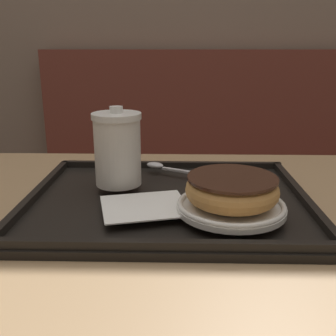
# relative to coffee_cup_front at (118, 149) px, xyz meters

# --- Properties ---
(booth_bench) EXTENTS (1.65, 0.44, 1.00)m
(booth_bench) POSITION_rel_coffee_cup_front_xyz_m (0.38, 0.83, -0.53)
(booth_bench) COLOR brown
(booth_bench) RESTS_ON ground_plane
(cafe_table) EXTENTS (0.96, 0.66, 0.76)m
(cafe_table) POSITION_rel_coffee_cup_front_xyz_m (0.09, -0.04, -0.25)
(cafe_table) COLOR tan
(cafe_table) RESTS_ON ground_plane
(serving_tray) EXTENTS (0.45, 0.36, 0.02)m
(serving_tray) POSITION_rel_coffee_cup_front_xyz_m (0.09, -0.04, -0.08)
(serving_tray) COLOR black
(serving_tray) RESTS_ON cafe_table
(napkin_paper) EXTENTS (0.15, 0.13, 0.00)m
(napkin_paper) POSITION_rel_coffee_cup_front_xyz_m (0.05, -0.10, -0.06)
(napkin_paper) COLOR white
(napkin_paper) RESTS_ON serving_tray
(coffee_cup_front) EXTENTS (0.08, 0.08, 0.13)m
(coffee_cup_front) POSITION_rel_coffee_cup_front_xyz_m (0.00, 0.00, 0.00)
(coffee_cup_front) COLOR white
(coffee_cup_front) RESTS_ON serving_tray
(plate_with_chocolate_donut) EXTENTS (0.16, 0.16, 0.01)m
(plate_with_chocolate_donut) POSITION_rel_coffee_cup_front_xyz_m (0.18, -0.11, -0.06)
(plate_with_chocolate_donut) COLOR white
(plate_with_chocolate_donut) RESTS_ON serving_tray
(donut_chocolate_glazed) EXTENTS (0.13, 0.13, 0.04)m
(donut_chocolate_glazed) POSITION_rel_coffee_cup_front_xyz_m (0.18, -0.11, -0.03)
(donut_chocolate_glazed) COLOR tan
(donut_chocolate_glazed) RESTS_ON plate_with_chocolate_donut
(spoon) EXTENTS (0.13, 0.08, 0.01)m
(spoon) POSITION_rel_coffee_cup_front_xyz_m (0.08, 0.09, -0.06)
(spoon) COLOR silver
(spoon) RESTS_ON serving_tray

